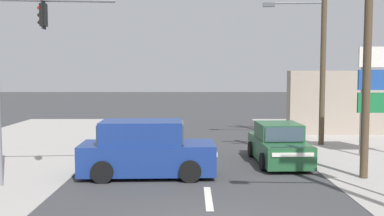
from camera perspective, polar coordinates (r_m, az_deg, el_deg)
The scene contains 8 objects.
lane_dash_mid at distance 12.83m, azimuth 1.93°, elevation -11.34°, with size 0.20×2.40×0.01m, color silver.
lane_dash_far at distance 17.69m, azimuth 1.34°, elevation -6.89°, with size 0.20×2.40×0.01m, color silver.
utility_pole_midground_right at distance 15.81m, azimuth 21.32°, elevation 10.48°, with size 1.80×0.26×9.98m.
utility_pole_background_right at distance 22.44m, azimuth 15.84°, elevation 8.40°, with size 3.78×0.50×9.44m.
traffic_signal_mast at distance 14.73m, azimuth -21.80°, elevation 5.46°, with size 3.68×0.49×6.00m.
shopping_plaza_sign at distance 20.30m, azimuth 22.95°, elevation 2.70°, with size 2.10×0.16×4.60m.
sedan_receding_far at distance 17.74m, azimuth 10.77°, elevation -4.64°, with size 2.01×4.29×1.56m.
suv_oncoming_near at distance 15.30m, azimuth -6.00°, elevation -5.38°, with size 4.60×2.19×1.90m.
Camera 1 is at (-0.46, -9.33, 3.52)m, focal length 42.00 mm.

